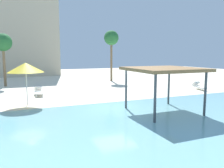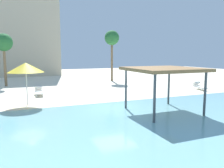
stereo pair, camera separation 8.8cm
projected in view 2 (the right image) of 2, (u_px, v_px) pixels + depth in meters
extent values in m
plane|color=beige|center=(114.00, 108.00, 14.68)|extent=(80.00, 80.00, 0.00)
cube|color=#7AB7C1|center=(160.00, 133.00, 9.85)|extent=(44.00, 13.50, 0.04)
cylinder|color=#42474C|center=(126.00, 89.00, 14.20)|extent=(0.14, 0.14, 2.54)
cylinder|color=#42474C|center=(169.00, 87.00, 15.44)|extent=(0.14, 0.14, 2.54)
cylinder|color=#42474C|center=(154.00, 99.00, 11.16)|extent=(0.14, 0.14, 2.54)
cylinder|color=#42474C|center=(205.00, 95.00, 12.40)|extent=(0.14, 0.14, 2.54)
cube|color=olive|center=(163.00, 69.00, 13.13)|extent=(4.01, 4.01, 0.18)
cylinder|color=silver|center=(27.00, 89.00, 15.36)|extent=(0.06, 0.06, 2.27)
cone|color=yellow|center=(26.00, 68.00, 15.16)|extent=(2.43, 2.43, 0.67)
cylinder|color=white|center=(43.00, 96.00, 18.42)|extent=(0.05, 0.05, 0.22)
cylinder|color=white|center=(37.00, 96.00, 18.24)|extent=(0.05, 0.05, 0.22)
cylinder|color=white|center=(41.00, 93.00, 19.74)|extent=(0.05, 0.05, 0.22)
cylinder|color=white|center=(36.00, 93.00, 19.56)|extent=(0.05, 0.05, 0.22)
cube|color=white|center=(39.00, 92.00, 18.97)|extent=(0.60, 1.80, 0.10)
cube|color=white|center=(38.00, 88.00, 19.62)|extent=(0.60, 0.51, 0.40)
cylinder|color=white|center=(206.00, 90.00, 21.51)|extent=(0.05, 0.05, 0.22)
cylinder|color=white|center=(202.00, 90.00, 21.45)|extent=(0.05, 0.05, 0.22)
cylinder|color=white|center=(199.00, 87.00, 22.93)|extent=(0.05, 0.05, 0.22)
cylinder|color=white|center=(194.00, 88.00, 22.86)|extent=(0.05, 0.05, 0.22)
cube|color=white|center=(200.00, 87.00, 22.17)|extent=(1.02, 1.89, 0.10)
cube|color=white|center=(196.00, 83.00, 22.86)|extent=(0.71, 0.64, 0.40)
cylinder|color=brown|center=(5.00, 66.00, 24.26)|extent=(0.28, 0.28, 4.44)
sphere|color=#286B33|center=(3.00, 42.00, 23.93)|extent=(1.90, 1.90, 1.90)
cylinder|color=brown|center=(112.00, 61.00, 29.19)|extent=(0.28, 0.28, 5.30)
sphere|color=#286B33|center=(112.00, 38.00, 28.80)|extent=(1.90, 1.90, 1.90)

